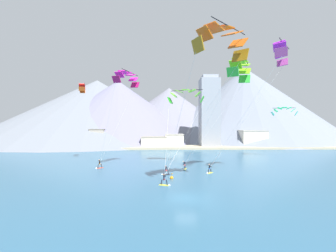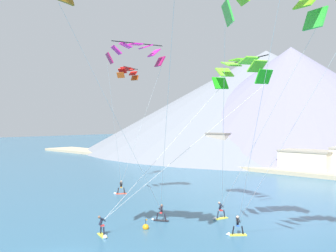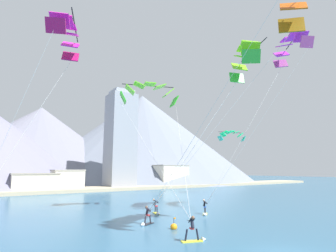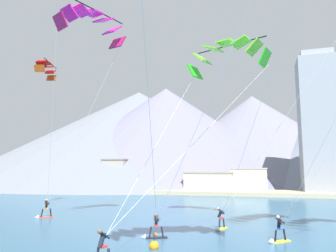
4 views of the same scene
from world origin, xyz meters
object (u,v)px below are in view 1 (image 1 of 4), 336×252
(kitesurfer_mid_center, at_px, (99,166))
(parafoil_kite_near_trail, at_px, (240,68))
(race_marker_buoy, at_px, (172,178))
(parafoil_kite_far_right, at_px, (280,52))
(kitesurfer_near_lead, at_px, (165,172))
(parafoil_kite_far_left, at_px, (186,95))
(parafoil_kite_mid_center, at_px, (127,77))
(parafoil_kite_distant_high_outer, at_px, (284,110))
(kitesurfer_near_trail, at_px, (184,167))
(kitesurfer_far_left, at_px, (165,182))
(parafoil_kite_near_lead, at_px, (222,39))
(kitesurfer_far_right, at_px, (209,171))
(parafoil_kite_distant_low_drift, at_px, (82,87))

(kitesurfer_mid_center, bearing_deg, parafoil_kite_near_trail, -16.29)
(parafoil_kite_near_trail, relative_size, race_marker_buoy, 17.80)
(parafoil_kite_far_right, xyz_separation_m, race_marker_buoy, (-16.59, 1.63, -19.69))
(kitesurfer_near_lead, relative_size, race_marker_buoy, 1.70)
(parafoil_kite_far_right, bearing_deg, parafoil_kite_far_left, 138.82)
(parafoil_kite_mid_center, relative_size, parafoil_kite_distant_high_outer, 2.81)
(kitesurfer_near_trail, relative_size, kitesurfer_far_left, 1.00)
(parafoil_kite_near_lead, relative_size, parafoil_kite_mid_center, 1.14)
(parafoil_kite_mid_center, height_order, parafoil_kite_far_left, parafoil_kite_mid_center)
(parafoil_kite_near_trail, bearing_deg, kitesurfer_mid_center, 163.71)
(kitesurfer_mid_center, relative_size, parafoil_kite_mid_center, 0.11)
(kitesurfer_mid_center, height_order, parafoil_kite_far_left, parafoil_kite_far_left)
(kitesurfer_mid_center, xyz_separation_m, parafoil_kite_distant_high_outer, (43.11, 11.06, 11.65))
(parafoil_kite_near_trail, bearing_deg, parafoil_kite_near_lead, -120.40)
(kitesurfer_far_left, bearing_deg, parafoil_kite_far_right, 7.35)
(kitesurfer_near_trail, relative_size, parafoil_kite_mid_center, 0.10)
(kitesurfer_near_lead, distance_m, parafoil_kite_mid_center, 18.70)
(kitesurfer_near_lead, relative_size, parafoil_kite_far_left, 0.11)
(kitesurfer_near_trail, distance_m, kitesurfer_far_left, 11.75)
(parafoil_kite_near_trail, bearing_deg, parafoil_kite_far_right, -29.66)
(parafoil_kite_near_trail, distance_m, parafoil_kite_far_left, 12.39)
(kitesurfer_far_right, distance_m, parafoil_kite_distant_low_drift, 32.86)
(kitesurfer_far_right, height_order, parafoil_kite_near_trail, parafoil_kite_near_trail)
(kitesurfer_near_trail, bearing_deg, kitesurfer_mid_center, 174.84)
(parafoil_kite_far_left, xyz_separation_m, parafoil_kite_far_right, (13.28, -11.62, 5.12))
(kitesurfer_far_right, bearing_deg, parafoil_kite_near_lead, -94.53)
(parafoil_kite_distant_high_outer, distance_m, race_marker_buoy, 37.20)
(kitesurfer_far_right, height_order, parafoil_kite_distant_low_drift, parafoil_kite_distant_low_drift)
(kitesurfer_mid_center, bearing_deg, parafoil_kite_distant_low_drift, 131.01)
(parafoil_kite_far_right, relative_size, parafoil_kite_distant_high_outer, 3.26)
(kitesurfer_far_left, distance_m, parafoil_kite_far_left, 20.32)
(kitesurfer_far_left, height_order, parafoil_kite_mid_center, parafoil_kite_mid_center)
(kitesurfer_mid_center, distance_m, parafoil_kite_near_trail, 31.78)
(kitesurfer_near_trail, xyz_separation_m, kitesurfer_far_right, (4.01, -3.43, -0.02))
(kitesurfer_near_trail, distance_m, parafoil_kite_near_lead, 24.52)
(kitesurfer_near_lead, xyz_separation_m, parafoil_kite_distant_high_outer, (30.15, 17.04, 11.75))
(kitesurfer_near_trail, height_order, kitesurfer_far_right, kitesurfer_far_right)
(kitesurfer_mid_center, distance_m, kitesurfer_far_right, 21.35)
(parafoil_kite_mid_center, height_order, parafoil_kite_distant_low_drift, parafoil_kite_mid_center)
(parafoil_kite_distant_high_outer, relative_size, parafoil_kite_distant_low_drift, 1.32)
(parafoil_kite_mid_center, bearing_deg, race_marker_buoy, -37.37)
(kitesurfer_far_right, xyz_separation_m, parafoil_kite_near_lead, (-0.96, -12.13, 18.71))
(kitesurfer_far_right, xyz_separation_m, parafoil_kite_far_left, (-3.47, 6.20, 14.26))
(parafoil_kite_far_left, bearing_deg, kitesurfer_far_left, -107.36)
(kitesurfer_far_left, xyz_separation_m, parafoil_kite_distant_low_drift, (-18.32, 18.79, 16.46))
(kitesurfer_near_lead, distance_m, parafoil_kite_near_trail, 21.64)
(kitesurfer_near_trail, bearing_deg, kitesurfer_far_left, -108.87)
(kitesurfer_near_trail, height_order, kitesurfer_mid_center, kitesurfer_mid_center)
(kitesurfer_far_left, bearing_deg, parafoil_kite_mid_center, 124.98)
(race_marker_buoy, bearing_deg, parafoil_kite_mid_center, 142.63)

